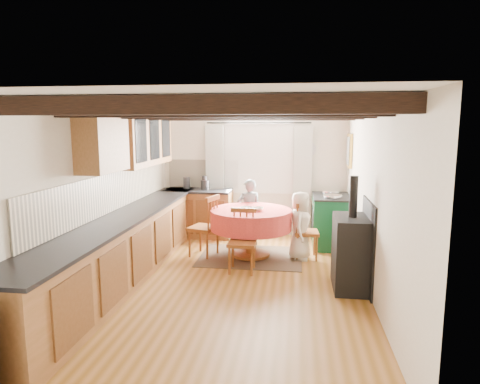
# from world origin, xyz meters

# --- Properties ---
(floor) EXTENTS (3.60, 5.50, 0.00)m
(floor) POSITION_xyz_m (0.00, 0.00, 0.00)
(floor) COLOR #A76E36
(floor) RESTS_ON ground
(ceiling) EXTENTS (3.60, 5.50, 0.00)m
(ceiling) POSITION_xyz_m (0.00, 0.00, 2.40)
(ceiling) COLOR white
(ceiling) RESTS_ON ground
(wall_back) EXTENTS (3.60, 0.00, 2.40)m
(wall_back) POSITION_xyz_m (0.00, 2.75, 1.20)
(wall_back) COLOR silver
(wall_back) RESTS_ON ground
(wall_front) EXTENTS (3.60, 0.00, 2.40)m
(wall_front) POSITION_xyz_m (0.00, -2.75, 1.20)
(wall_front) COLOR silver
(wall_front) RESTS_ON ground
(wall_left) EXTENTS (0.00, 5.50, 2.40)m
(wall_left) POSITION_xyz_m (-1.80, 0.00, 1.20)
(wall_left) COLOR silver
(wall_left) RESTS_ON ground
(wall_right) EXTENTS (0.00, 5.50, 2.40)m
(wall_right) POSITION_xyz_m (1.80, 0.00, 1.20)
(wall_right) COLOR silver
(wall_right) RESTS_ON ground
(beam_a) EXTENTS (3.60, 0.16, 0.16)m
(beam_a) POSITION_xyz_m (0.00, -2.00, 2.31)
(beam_a) COLOR black
(beam_a) RESTS_ON ceiling
(beam_b) EXTENTS (3.60, 0.16, 0.16)m
(beam_b) POSITION_xyz_m (0.00, -1.00, 2.31)
(beam_b) COLOR black
(beam_b) RESTS_ON ceiling
(beam_c) EXTENTS (3.60, 0.16, 0.16)m
(beam_c) POSITION_xyz_m (0.00, 0.00, 2.31)
(beam_c) COLOR black
(beam_c) RESTS_ON ceiling
(beam_d) EXTENTS (3.60, 0.16, 0.16)m
(beam_d) POSITION_xyz_m (0.00, 1.00, 2.31)
(beam_d) COLOR black
(beam_d) RESTS_ON ceiling
(beam_e) EXTENTS (3.60, 0.16, 0.16)m
(beam_e) POSITION_xyz_m (0.00, 2.00, 2.31)
(beam_e) COLOR black
(beam_e) RESTS_ON ceiling
(splash_left) EXTENTS (0.02, 4.50, 0.55)m
(splash_left) POSITION_xyz_m (-1.78, 0.30, 1.20)
(splash_left) COLOR beige
(splash_left) RESTS_ON wall_left
(splash_back) EXTENTS (1.40, 0.02, 0.55)m
(splash_back) POSITION_xyz_m (-1.00, 2.73, 1.20)
(splash_back) COLOR beige
(splash_back) RESTS_ON wall_back
(base_cabinet_left) EXTENTS (0.60, 5.30, 0.88)m
(base_cabinet_left) POSITION_xyz_m (-1.50, 0.00, 0.44)
(base_cabinet_left) COLOR #965C37
(base_cabinet_left) RESTS_ON floor
(base_cabinet_back) EXTENTS (1.30, 0.60, 0.88)m
(base_cabinet_back) POSITION_xyz_m (-1.05, 2.45, 0.44)
(base_cabinet_back) COLOR #965C37
(base_cabinet_back) RESTS_ON floor
(worktop_left) EXTENTS (0.64, 5.30, 0.04)m
(worktop_left) POSITION_xyz_m (-1.48, 0.00, 0.90)
(worktop_left) COLOR black
(worktop_left) RESTS_ON base_cabinet_left
(worktop_back) EXTENTS (1.30, 0.64, 0.04)m
(worktop_back) POSITION_xyz_m (-1.05, 2.43, 0.90)
(worktop_back) COLOR black
(worktop_back) RESTS_ON base_cabinet_back
(wall_cabinet_glass) EXTENTS (0.34, 1.80, 0.90)m
(wall_cabinet_glass) POSITION_xyz_m (-1.63, 1.20, 1.95)
(wall_cabinet_glass) COLOR #965C37
(wall_cabinet_glass) RESTS_ON wall_left
(wall_cabinet_solid) EXTENTS (0.34, 0.90, 0.70)m
(wall_cabinet_solid) POSITION_xyz_m (-1.63, -0.30, 1.90)
(wall_cabinet_solid) COLOR #965C37
(wall_cabinet_solid) RESTS_ON wall_left
(window_frame) EXTENTS (1.34, 0.03, 1.54)m
(window_frame) POSITION_xyz_m (0.10, 2.73, 1.60)
(window_frame) COLOR white
(window_frame) RESTS_ON wall_back
(window_pane) EXTENTS (1.20, 0.01, 1.40)m
(window_pane) POSITION_xyz_m (0.10, 2.74, 1.60)
(window_pane) COLOR white
(window_pane) RESTS_ON wall_back
(curtain_left) EXTENTS (0.35, 0.10, 2.10)m
(curtain_left) POSITION_xyz_m (-0.75, 2.65, 1.10)
(curtain_left) COLOR silver
(curtain_left) RESTS_ON wall_back
(curtain_right) EXTENTS (0.35, 0.10, 2.10)m
(curtain_right) POSITION_xyz_m (0.95, 2.65, 1.10)
(curtain_right) COLOR silver
(curtain_right) RESTS_ON wall_back
(curtain_rod) EXTENTS (2.00, 0.03, 0.03)m
(curtain_rod) POSITION_xyz_m (0.10, 2.65, 2.20)
(curtain_rod) COLOR black
(curtain_rod) RESTS_ON wall_back
(wall_picture) EXTENTS (0.04, 0.50, 0.60)m
(wall_picture) POSITION_xyz_m (1.77, 2.30, 1.70)
(wall_picture) COLOR gold
(wall_picture) RESTS_ON wall_right
(wall_plate) EXTENTS (0.30, 0.02, 0.30)m
(wall_plate) POSITION_xyz_m (1.05, 2.72, 1.70)
(wall_plate) COLOR silver
(wall_plate) RESTS_ON wall_back
(rug) EXTENTS (1.67, 1.30, 0.01)m
(rug) POSITION_xyz_m (0.12, 1.23, 0.01)
(rug) COLOR brown
(rug) RESTS_ON floor
(dining_table) EXTENTS (1.32, 1.32, 0.80)m
(dining_table) POSITION_xyz_m (0.12, 1.23, 0.40)
(dining_table) COLOR #ED3E39
(dining_table) RESTS_ON floor
(chair_near) EXTENTS (0.41, 0.42, 0.94)m
(chair_near) POSITION_xyz_m (0.07, 0.51, 0.47)
(chair_near) COLOR brown
(chair_near) RESTS_ON floor
(chair_left) EXTENTS (0.57, 0.55, 1.02)m
(chair_left) POSITION_xyz_m (-0.67, 1.21, 0.51)
(chair_left) COLOR brown
(chair_left) RESTS_ON floor
(chair_right) EXTENTS (0.45, 0.43, 0.93)m
(chair_right) POSITION_xyz_m (1.02, 1.29, 0.47)
(chair_right) COLOR brown
(chair_right) RESTS_ON floor
(aga_range) EXTENTS (0.65, 1.01, 0.93)m
(aga_range) POSITION_xyz_m (1.47, 2.10, 0.47)
(aga_range) COLOR #0C3D20
(aga_range) RESTS_ON floor
(cast_iron_stove) EXTENTS (0.45, 0.75, 1.51)m
(cast_iron_stove) POSITION_xyz_m (1.58, 0.07, 0.75)
(cast_iron_stove) COLOR black
(cast_iron_stove) RESTS_ON floor
(child_far) EXTENTS (0.50, 0.41, 1.20)m
(child_far) POSITION_xyz_m (0.01, 1.97, 0.60)
(child_far) COLOR slate
(child_far) RESTS_ON floor
(child_right) EXTENTS (0.42, 0.58, 1.11)m
(child_right) POSITION_xyz_m (0.92, 1.24, 0.55)
(child_right) COLOR beige
(child_right) RESTS_ON floor
(bowl_a) EXTENTS (0.23, 0.23, 0.05)m
(bowl_a) POSITION_xyz_m (0.23, 1.16, 0.82)
(bowl_a) COLOR silver
(bowl_a) RESTS_ON dining_table
(bowl_b) EXTENTS (0.25, 0.25, 0.06)m
(bowl_b) POSITION_xyz_m (0.05, 1.15, 0.83)
(bowl_b) COLOR silver
(bowl_b) RESTS_ON dining_table
(cup) EXTENTS (0.13, 0.13, 0.09)m
(cup) POSITION_xyz_m (0.12, 1.01, 0.84)
(cup) COLOR silver
(cup) RESTS_ON dining_table
(canister_tall) EXTENTS (0.13, 0.13, 0.23)m
(canister_tall) POSITION_xyz_m (-1.30, 2.53, 1.03)
(canister_tall) COLOR #262628
(canister_tall) RESTS_ON worktop_back
(canister_wide) EXTENTS (0.17, 0.17, 0.19)m
(canister_wide) POSITION_xyz_m (-0.91, 2.44, 1.01)
(canister_wide) COLOR #262628
(canister_wide) RESTS_ON worktop_back
(canister_slim) EXTENTS (0.10, 0.10, 0.27)m
(canister_slim) POSITION_xyz_m (-0.92, 2.46, 1.05)
(canister_slim) COLOR #262628
(canister_slim) RESTS_ON worktop_back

